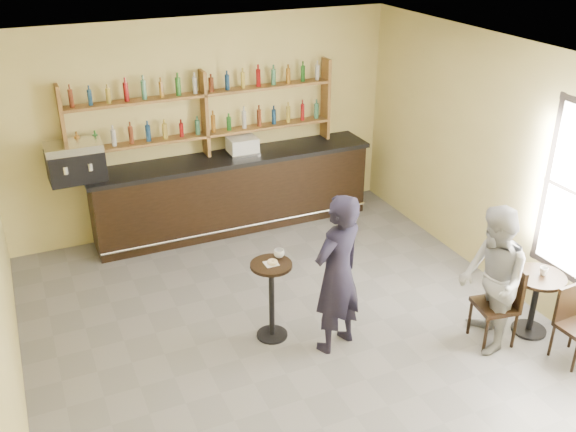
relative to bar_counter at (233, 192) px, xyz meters
name	(u,v)px	position (x,y,z in m)	size (l,w,h in m)	color
floor	(300,343)	(-0.32, -3.15, -0.59)	(7.00, 7.00, 0.00)	slate
ceiling	(303,69)	(-0.32, -3.15, 2.61)	(7.00, 7.00, 0.00)	white
wall_back	(203,126)	(-0.32, 0.35, 1.01)	(7.00, 7.00, 0.00)	#D9C87B
wall_right	(522,176)	(2.68, -3.15, 1.01)	(7.00, 7.00, 0.00)	#D9C87B
shelf_unit	(205,115)	(-0.32, 0.22, 1.22)	(4.00, 0.26, 1.40)	brown
liquor_bottles	(204,103)	(-0.32, 0.22, 1.39)	(3.68, 0.10, 1.00)	#8C5919
bar_counter	(233,192)	(0.00, 0.00, 0.00)	(4.37, 0.85, 1.18)	black
espresso_machine	(75,162)	(-2.25, 0.00, 0.86)	(0.74, 0.48, 0.53)	black
pastry_case	(242,146)	(0.17, 0.00, 0.73)	(0.45, 0.36, 0.27)	silver
pedestal_table	(272,301)	(-0.57, -2.89, -0.10)	(0.48, 0.48, 0.98)	black
napkin	(271,264)	(-0.57, -2.89, 0.39)	(0.15, 0.15, 0.00)	white
donut	(272,262)	(-0.56, -2.90, 0.42)	(0.12, 0.12, 0.04)	gold
cup_pedestal	(279,254)	(-0.43, -2.79, 0.44)	(0.12, 0.12, 0.10)	white
man_main	(337,274)	(0.03, -3.34, 0.36)	(0.69, 0.45, 1.90)	black
cafe_table	(534,304)	(2.28, -4.06, -0.21)	(0.61, 0.61, 0.77)	black
cup_cafe	(543,271)	(2.33, -4.06, 0.23)	(0.10, 0.10, 0.09)	white
chair_west	(495,305)	(1.73, -4.01, -0.10)	(0.43, 0.43, 0.99)	black
patron_second	(492,280)	(1.60, -4.03, 0.27)	(0.84, 0.65, 1.73)	gray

